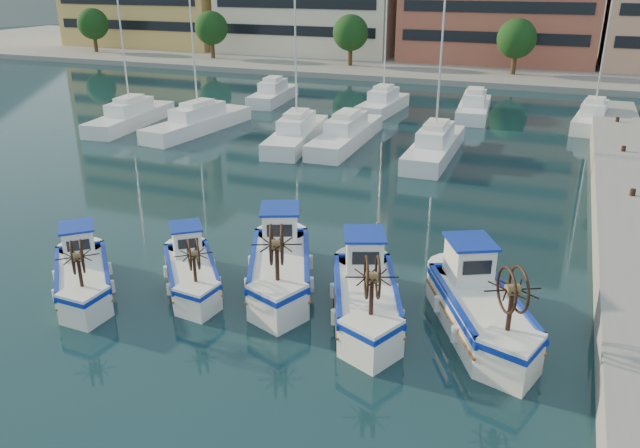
# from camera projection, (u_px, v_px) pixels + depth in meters

# --- Properties ---
(ground) EXTENTS (300.00, 300.00, 0.00)m
(ground) POSITION_uv_depth(u_px,v_px,m) (220.00, 312.00, 20.62)
(ground) COLOR #17363D
(ground) RESTS_ON ground
(quay) EXTENTS (3.00, 60.00, 1.20)m
(quay) POSITION_uv_depth(u_px,v_px,m) (639.00, 261.00, 22.83)
(quay) COLOR gray
(quay) RESTS_ON ground
(yacht_marina) EXTENTS (41.01, 21.80, 11.50)m
(yacht_marina) POSITION_uv_depth(u_px,v_px,m) (367.00, 122.00, 44.61)
(yacht_marina) COLOR white
(yacht_marina) RESTS_ON ground
(fishing_boat_a) EXTENTS (4.06, 4.19, 2.68)m
(fishing_boat_a) POSITION_uv_depth(u_px,v_px,m) (82.00, 272.00, 21.69)
(fishing_boat_a) COLOR white
(fishing_boat_a) RESTS_ON ground
(fishing_boat_b) EXTENTS (3.67, 4.01, 2.51)m
(fishing_boat_b) POSITION_uv_depth(u_px,v_px,m) (191.00, 268.00, 22.07)
(fishing_boat_b) COLOR white
(fishing_boat_b) RESTS_ON ground
(fishing_boat_c) EXTENTS (3.85, 5.29, 3.19)m
(fishing_boat_c) POSITION_uv_depth(u_px,v_px,m) (280.00, 262.00, 22.11)
(fishing_boat_c) COLOR white
(fishing_boat_c) RESTS_ON ground
(fishing_boat_d) EXTENTS (3.59, 5.10, 3.07)m
(fishing_boat_d) POSITION_uv_depth(u_px,v_px,m) (366.00, 292.00, 20.12)
(fishing_boat_d) COLOR white
(fishing_boat_d) RESTS_ON ground
(fishing_boat_e) EXTENTS (4.12, 5.29, 3.20)m
(fishing_boat_e) POSITION_uv_depth(u_px,v_px,m) (479.00, 304.00, 19.31)
(fishing_boat_e) COLOR white
(fishing_boat_e) RESTS_ON ground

